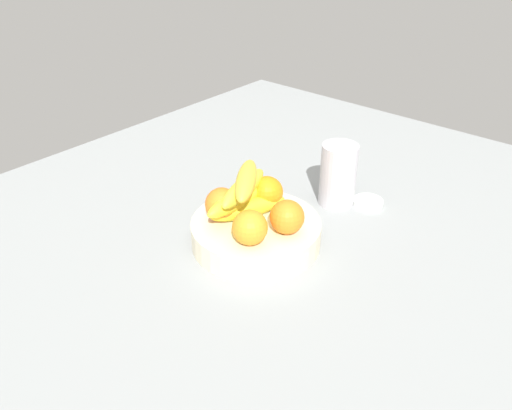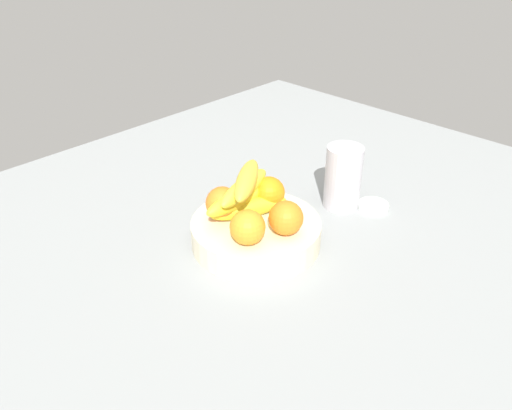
{
  "view_description": "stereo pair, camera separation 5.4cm",
  "coord_description": "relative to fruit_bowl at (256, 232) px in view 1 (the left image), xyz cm",
  "views": [
    {
      "loc": [
        -64.38,
        -59.58,
        63.13
      ],
      "look_at": [
        3.62,
        -1.29,
        9.29
      ],
      "focal_mm": 36.42,
      "sensor_mm": 36.0,
      "label": 1
    },
    {
      "loc": [
        -60.71,
        -63.6,
        63.13
      ],
      "look_at": [
        3.62,
        -1.29,
        9.29
      ],
      "focal_mm": 36.42,
      "sensor_mm": 36.0,
      "label": 2
    }
  ],
  "objects": [
    {
      "name": "jar_lid",
      "position": [
        29.22,
        -9.84,
        -2.08
      ],
      "size": [
        7.13,
        7.13,
        1.14
      ],
      "primitive_type": "cylinder",
      "color": "silver",
      "rests_on": "ground_plane"
    },
    {
      "name": "orange_center",
      "position": [
        -3.36,
        6.11,
        6.1
      ],
      "size": [
        6.91,
        6.91,
        6.91
      ],
      "primitive_type": "sphere",
      "color": "orange",
      "rests_on": "fruit_bowl"
    },
    {
      "name": "banana_bunch",
      "position": [
        0.04,
        3.28,
        7.95
      ],
      "size": [
        18.7,
        13.04,
        10.6
      ],
      "color": "yellow",
      "rests_on": "fruit_bowl"
    },
    {
      "name": "ground_plane",
      "position": [
        -3.62,
        1.29,
        -4.15
      ],
      "size": [
        180.0,
        140.0,
        3.0
      ],
      "primitive_type": "cube",
      "color": "gray"
    },
    {
      "name": "thermos_tumbler",
      "position": [
        25.02,
        -3.56,
        4.77
      ],
      "size": [
        8.4,
        8.4,
        14.84
      ],
      "primitive_type": "cylinder",
      "color": "#BAB6BD",
      "rests_on": "ground_plane"
    },
    {
      "name": "fruit_bowl",
      "position": [
        0.0,
        0.0,
        0.0
      ],
      "size": [
        26.95,
        26.95,
        5.29
      ],
      "primitive_type": "cylinder",
      "color": "beige",
      "rests_on": "ground_plane"
    },
    {
      "name": "orange_front_left",
      "position": [
        1.19,
        -7.01,
        6.1
      ],
      "size": [
        6.91,
        6.91,
        6.91
      ],
      "primitive_type": "sphere",
      "color": "orange",
      "rests_on": "fruit_bowl"
    },
    {
      "name": "orange_back_left",
      "position": [
        -6.39,
        -3.94,
        6.1
      ],
      "size": [
        6.91,
        6.91,
        6.91
      ],
      "primitive_type": "sphere",
      "color": "orange",
      "rests_on": "fruit_bowl"
    },
    {
      "name": "orange_front_right",
      "position": [
        6.21,
        2.26,
        6.1
      ],
      "size": [
        6.91,
        6.91,
        6.91
      ],
      "primitive_type": "sphere",
      "color": "orange",
      "rests_on": "fruit_bowl"
    }
  ]
}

